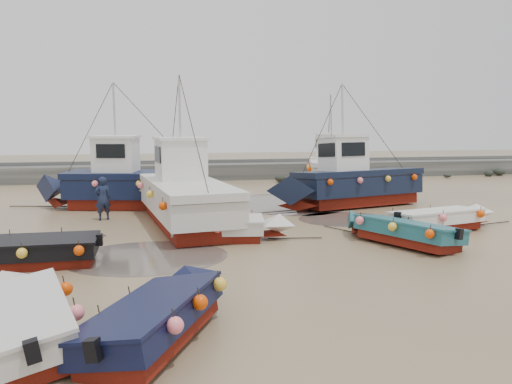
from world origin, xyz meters
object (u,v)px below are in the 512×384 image
dinghy_4 (16,249)px  cabin_boat_1 (183,193)px  dinghy_1 (164,309)px  dinghy_2 (398,228)px  person (104,220)px  cabin_boat_0 (123,181)px  cabin_boat_2 (349,181)px  dinghy_0 (30,311)px  dinghy_3 (444,217)px  dinghy_5 (228,225)px  cabin_boat_3 (328,166)px

dinghy_4 → cabin_boat_1: cabin_boat_1 is taller
dinghy_1 → cabin_boat_1: (1.06, 11.52, 0.75)m
dinghy_2 → person: size_ratio=2.92×
dinghy_2 → cabin_boat_0: 14.09m
dinghy_4 → cabin_boat_2: 16.23m
dinghy_1 → dinghy_0: bearing=-163.5°
cabin_boat_1 → dinghy_4: bearing=-140.7°
dinghy_3 → dinghy_5: 8.68m
dinghy_2 → cabin_boat_2: (1.40, 8.03, 0.80)m
cabin_boat_3 → dinghy_0: bearing=-106.1°
cabin_boat_0 → cabin_boat_2: same height
dinghy_0 → dinghy_3: (13.71, 7.58, 0.00)m
dinghy_5 → cabin_boat_0: 9.26m
cabin_boat_2 → cabin_boat_3: bearing=-27.6°
dinghy_4 → cabin_boat_1: size_ratio=0.55×
dinghy_2 → dinghy_3: bearing=5.0°
dinghy_2 → dinghy_5: bearing=137.5°
dinghy_1 → dinghy_2: size_ratio=1.00×
dinghy_4 → dinghy_5: size_ratio=1.13×
dinghy_3 → cabin_boat_3: 14.84m
dinghy_5 → person: dinghy_5 is taller
dinghy_1 → cabin_boat_2: bearing=82.8°
person → dinghy_4: bearing=53.0°
dinghy_3 → person: dinghy_3 is taller
dinghy_0 → dinghy_2: (10.84, 5.84, 0.00)m
cabin_boat_0 → dinghy_3: bearing=-109.7°
person → dinghy_1: bearing=77.2°
dinghy_5 → cabin_boat_3: (9.15, 14.84, 0.82)m
dinghy_5 → cabin_boat_3: size_ratio=0.60×
dinghy_0 → cabin_boat_0: 15.84m
dinghy_4 → cabin_boat_0: (2.47, 10.42, 0.80)m
dinghy_5 → cabin_boat_2: bearing=139.5°
dinghy_2 → dinghy_3: size_ratio=0.93×
dinghy_2 → cabin_boat_1: size_ratio=0.50×
dinghy_4 → person: (1.77, 7.18, -0.54)m
cabin_boat_1 → cabin_boat_2: (8.60, 2.82, 0.05)m
dinghy_0 → dinghy_5: bearing=40.1°
cabin_boat_1 → cabin_boat_2: bearing=10.0°
cabin_boat_2 → cabin_boat_3: size_ratio=1.07×
dinghy_2 → dinghy_1: bearing=-168.8°
dinghy_0 → cabin_boat_0: cabin_boat_0 is taller
dinghy_1 → dinghy_4: (-4.15, 5.84, -0.00)m
cabin_boat_2 → dinghy_3: bearing=178.5°
dinghy_4 → cabin_boat_0: bearing=-13.1°
dinghy_1 → cabin_boat_2: 17.30m
cabin_boat_0 → cabin_boat_1: (2.74, -4.74, -0.04)m
dinghy_2 → dinghy_4: size_ratio=0.90×
dinghy_0 → dinghy_3: bearing=12.7°
dinghy_1 → cabin_boat_1: bearing=111.5°
dinghy_4 → person: size_ratio=3.24×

